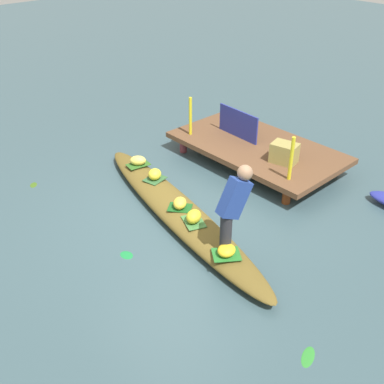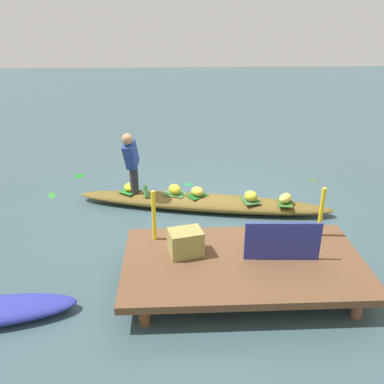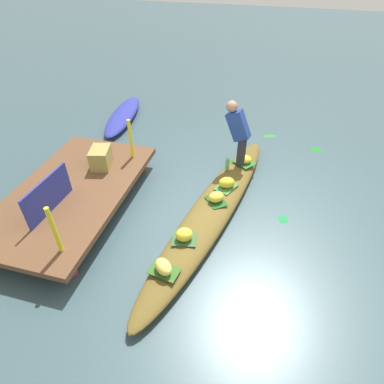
{
  "view_description": "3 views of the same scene",
  "coord_description": "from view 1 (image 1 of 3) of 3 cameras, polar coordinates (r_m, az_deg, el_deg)",
  "views": [
    {
      "loc": [
        4.61,
        -3.93,
        4.2
      ],
      "look_at": [
        0.21,
        0.11,
        0.52
      ],
      "focal_mm": 43.48,
      "sensor_mm": 36.0,
      "label": 1
    },
    {
      "loc": [
        0.51,
        6.91,
        3.44
      ],
      "look_at": [
        0.21,
        0.41,
        0.52
      ],
      "focal_mm": 38.54,
      "sensor_mm": 36.0,
      "label": 2
    },
    {
      "loc": [
        -3.93,
        -0.71,
        3.7
      ],
      "look_at": [
        -0.04,
        0.34,
        0.47
      ],
      "focal_mm": 30.43,
      "sensor_mm": 36.0,
      "label": 3
    }
  ],
  "objects": [
    {
      "name": "banana_bunch_1",
      "position": [
        6.79,
        0.21,
        -3.02
      ],
      "size": [
        0.31,
        0.34,
        0.19
      ],
      "primitive_type": "ellipsoid",
      "rotation": [
        0.0,
        0.0,
        2.01
      ],
      "color": "gold",
      "rests_on": "vendor_boat"
    },
    {
      "name": "drifting_plant_3",
      "position": [
        6.68,
        -8.03,
        -7.66
      ],
      "size": [
        0.22,
        0.17,
        0.01
      ],
      "primitive_type": "ellipsoid",
      "rotation": [
        0.0,
        0.0,
        0.08
      ],
      "color": "#1A7A39",
      "rests_on": "ground"
    },
    {
      "name": "leaf_mat_1",
      "position": [
        6.84,
        0.21,
        -3.65
      ],
      "size": [
        0.46,
        0.4,
        0.01
      ],
      "primitive_type": "cube",
      "rotation": [
        0.0,
        0.0,
        2.74
      ],
      "color": "#3E7238",
      "rests_on": "vendor_boat"
    },
    {
      "name": "banana_bunch_3",
      "position": [
        7.88,
        -4.6,
        2.19
      ],
      "size": [
        0.31,
        0.32,
        0.19
      ],
      "primitive_type": "ellipsoid",
      "rotation": [
        0.0,
        0.0,
        2.11
      ],
      "color": "yellow",
      "rests_on": "vendor_boat"
    },
    {
      "name": "drifting_plant_0",
      "position": [
        8.67,
        -18.87,
        0.84
      ],
      "size": [
        0.22,
        0.2,
        0.01
      ],
      "primitive_type": "ellipsoid",
      "rotation": [
        0.0,
        0.0,
        2.54
      ],
      "color": "#3C5D19",
      "rests_on": "ground"
    },
    {
      "name": "leaf_mat_3",
      "position": [
        7.92,
        -4.57,
        1.61
      ],
      "size": [
        0.34,
        0.39,
        0.01
      ],
      "primitive_type": "cube",
      "rotation": [
        0.0,
        0.0,
        1.77
      ],
      "color": "#305B30",
      "rests_on": "vendor_boat"
    },
    {
      "name": "drifting_plant_1",
      "position": [
        5.53,
        14.04,
        -19.01
      ],
      "size": [
        0.24,
        0.34,
        0.01
      ],
      "primitive_type": "ellipsoid",
      "rotation": [
        0.0,
        0.0,
        1.95
      ],
      "color": "#2B7D2C",
      "rests_on": "ground"
    },
    {
      "name": "railing_post_east",
      "position": [
        7.63,
        12.08,
        4.02
      ],
      "size": [
        0.06,
        0.06,
        0.76
      ],
      "primitive_type": "cylinder",
      "color": "yellow",
      "rests_on": "dock_platform"
    },
    {
      "name": "market_banner",
      "position": [
        9.05,
        5.67,
        8.34
      ],
      "size": [
        1.0,
        0.08,
        0.54
      ],
      "primitive_type": "cube",
      "rotation": [
        0.0,
        0.0,
        -0.05
      ],
      "color": "navy",
      "rests_on": "dock_platform"
    },
    {
      "name": "banana_bunch_0",
      "position": [
        8.36,
        -6.65,
        3.87
      ],
      "size": [
        0.33,
        0.34,
        0.17
      ],
      "primitive_type": "ellipsoid",
      "rotation": [
        0.0,
        0.0,
        0.8
      ],
      "color": "#F0D454",
      "rests_on": "vendor_boat"
    },
    {
      "name": "produce_crate",
      "position": [
        8.24,
        11.25,
        4.72
      ],
      "size": [
        0.5,
        0.42,
        0.35
      ],
      "primitive_type": "cube",
      "rotation": [
        0.0,
        0.0,
        0.24
      ],
      "color": "olive",
      "rests_on": "dock_platform"
    },
    {
      "name": "leaf_mat_4",
      "position": [
        6.26,
        4.23,
        -7.63
      ],
      "size": [
        0.46,
        0.48,
        0.01
      ],
      "primitive_type": "cube",
      "rotation": [
        0.0,
        0.0,
        0.95
      ],
      "color": "#246D28",
      "rests_on": "vendor_boat"
    },
    {
      "name": "vendor_person",
      "position": [
        5.99,
        5.1,
        -1.53
      ],
      "size": [
        0.27,
        0.49,
        1.22
      ],
      "color": "#28282D",
      "rests_on": "vendor_boat"
    },
    {
      "name": "water_bottle",
      "position": [
        6.52,
        3.97,
        -4.54
      ],
      "size": [
        0.07,
        0.07,
        0.23
      ],
      "primitive_type": "cylinder",
      "color": "#58AF5F",
      "rests_on": "vendor_boat"
    },
    {
      "name": "leaf_mat_2",
      "position": [
        7.15,
        -1.49,
        -1.93
      ],
      "size": [
        0.44,
        0.42,
        0.01
      ],
      "primitive_type": "cube",
      "rotation": [
        0.0,
        0.0,
        0.65
      ],
      "color": "#184F1C",
      "rests_on": "vendor_boat"
    },
    {
      "name": "railing_post_west",
      "position": [
        9.06,
        -0.2,
        9.28
      ],
      "size": [
        0.06,
        0.06,
        0.76
      ],
      "primitive_type": "cylinder",
      "color": "yellow",
      "rests_on": "dock_platform"
    },
    {
      "name": "dock_platform",
      "position": [
        8.89,
        7.94,
        5.43
      ],
      "size": [
        3.2,
        1.8,
        0.38
      ],
      "color": "brown",
      "rests_on": "ground"
    },
    {
      "name": "vendor_boat",
      "position": [
        7.3,
        -1.77,
        -2.35
      ],
      "size": [
        4.78,
        1.57,
        0.24
      ],
      "primitive_type": "ellipsoid",
      "rotation": [
        0.0,
        0.0,
        -0.2
      ],
      "color": "brown",
      "rests_on": "ground"
    },
    {
      "name": "banana_bunch_4",
      "position": [
        6.21,
        4.25,
        -7.14
      ],
      "size": [
        0.28,
        0.31,
        0.14
      ],
      "primitive_type": "ellipsoid",
      "rotation": [
        0.0,
        0.0,
        1.79
      ],
      "color": "yellow",
      "rests_on": "vendor_boat"
    },
    {
      "name": "banana_bunch_2",
      "position": [
        7.11,
        -1.5,
        -1.37
      ],
      "size": [
        0.32,
        0.32,
        0.17
      ],
      "primitive_type": "ellipsoid",
      "rotation": [
        0.0,
        0.0,
        5.39
      ],
      "color": "yellow",
      "rests_on": "vendor_boat"
    },
    {
      "name": "canal_water",
      "position": [
        7.37,
        -1.76,
        -3.13
      ],
      "size": [
        40.0,
        40.0,
        0.0
      ],
      "primitive_type": "plane",
      "color": "#364D54",
      "rests_on": "ground"
    },
    {
      "name": "leaf_mat_0",
      "position": [
        8.4,
        -6.61,
        3.36
      ],
      "size": [
        0.31,
        0.44,
        0.01
      ],
      "primitive_type": "cube",
      "rotation": [
        0.0,
        0.0,
        1.4
      ],
      "color": "#2E5B1F",
      "rests_on": "vendor_boat"
    }
  ]
}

